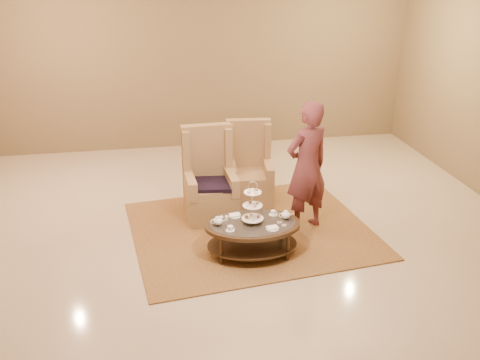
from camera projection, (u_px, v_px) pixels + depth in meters
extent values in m
plane|color=beige|center=(239.00, 242.00, 7.06)|extent=(8.00, 8.00, 0.00)
cube|color=white|center=(239.00, 242.00, 7.06)|extent=(8.00, 8.00, 0.02)
cube|color=olive|center=(202.00, 56.00, 10.01)|extent=(8.00, 0.04, 3.50)
cube|color=olive|center=(251.00, 230.00, 7.35)|extent=(3.44, 2.98, 0.02)
cylinder|color=black|center=(221.00, 251.00, 6.46)|extent=(0.05, 0.05, 0.39)
cylinder|color=black|center=(288.00, 247.00, 6.55)|extent=(0.05, 0.05, 0.39)
cylinder|color=black|center=(218.00, 234.00, 6.85)|extent=(0.05, 0.05, 0.39)
cylinder|color=black|center=(281.00, 230.00, 6.94)|extent=(0.05, 0.05, 0.39)
cylinder|color=silver|center=(253.00, 205.00, 6.51)|extent=(0.01, 0.01, 0.49)
torus|color=silver|center=(253.00, 186.00, 6.41)|extent=(0.13, 0.02, 0.12)
cylinder|color=white|center=(252.00, 218.00, 6.58)|extent=(0.29, 0.29, 0.01)
cylinder|color=white|center=(253.00, 205.00, 6.51)|extent=(0.26, 0.26, 0.01)
cylinder|color=white|center=(253.00, 192.00, 6.44)|extent=(0.23, 0.23, 0.01)
cylinder|color=#B75E61|center=(258.00, 216.00, 6.58)|extent=(0.04, 0.04, 0.03)
cylinder|color=#E0B370|center=(252.00, 214.00, 6.64)|extent=(0.04, 0.04, 0.03)
cylinder|color=brown|center=(246.00, 217.00, 6.56)|extent=(0.04, 0.04, 0.03)
cylinder|color=#EDE2C9|center=(253.00, 220.00, 6.50)|extent=(0.04, 0.04, 0.03)
ellipsoid|color=#E0B370|center=(258.00, 203.00, 6.53)|extent=(0.05, 0.05, 0.03)
ellipsoid|color=brown|center=(250.00, 202.00, 6.56)|extent=(0.05, 0.05, 0.03)
ellipsoid|color=#EDE2C9|center=(248.00, 205.00, 6.48)|extent=(0.05, 0.05, 0.03)
ellipsoid|color=#B75E61|center=(255.00, 206.00, 6.45)|extent=(0.05, 0.05, 0.03)
cube|color=brown|center=(256.00, 190.00, 6.47)|extent=(0.05, 0.03, 0.02)
cube|color=#EDE2C9|center=(249.00, 190.00, 6.48)|extent=(0.05, 0.03, 0.02)
cube|color=#B75E61|center=(249.00, 193.00, 6.40)|extent=(0.05, 0.03, 0.02)
cube|color=#E0B370|center=(256.00, 193.00, 6.39)|extent=(0.05, 0.03, 0.02)
ellipsoid|color=white|center=(218.00, 221.00, 6.51)|extent=(0.12, 0.12, 0.09)
cylinder|color=white|center=(218.00, 218.00, 6.50)|extent=(0.06, 0.06, 0.01)
sphere|color=white|center=(218.00, 217.00, 6.49)|extent=(0.02, 0.02, 0.02)
cone|color=white|center=(224.00, 221.00, 6.52)|extent=(0.07, 0.03, 0.05)
torus|color=white|center=(213.00, 221.00, 6.51)|extent=(0.07, 0.02, 0.07)
ellipsoid|color=white|center=(286.00, 215.00, 6.67)|extent=(0.12, 0.12, 0.09)
cylinder|color=white|center=(286.00, 211.00, 6.65)|extent=(0.06, 0.06, 0.01)
sphere|color=white|center=(286.00, 211.00, 6.65)|extent=(0.02, 0.02, 0.02)
cone|color=white|center=(292.00, 214.00, 6.68)|extent=(0.07, 0.03, 0.05)
torus|color=white|center=(281.00, 215.00, 6.66)|extent=(0.07, 0.02, 0.07)
cylinder|color=white|center=(230.00, 230.00, 6.41)|extent=(0.11, 0.11, 0.01)
cylinder|color=white|center=(230.00, 228.00, 6.39)|extent=(0.07, 0.07, 0.05)
torus|color=white|center=(233.00, 228.00, 6.40)|extent=(0.04, 0.01, 0.04)
cylinder|color=white|center=(273.00, 215.00, 6.79)|extent=(0.11, 0.11, 0.01)
cylinder|color=white|center=(273.00, 212.00, 6.78)|extent=(0.07, 0.07, 0.05)
torus|color=white|center=(276.00, 212.00, 6.78)|extent=(0.04, 0.01, 0.04)
cylinder|color=white|center=(235.00, 216.00, 6.76)|extent=(0.17, 0.17, 0.01)
cube|color=white|center=(235.00, 215.00, 6.75)|extent=(0.15, 0.12, 0.02)
cylinder|color=white|center=(272.00, 229.00, 6.44)|extent=(0.17, 0.17, 0.01)
cube|color=white|center=(272.00, 228.00, 6.44)|extent=(0.15, 0.12, 0.02)
cylinder|color=white|center=(226.00, 218.00, 6.64)|extent=(0.05, 0.05, 0.06)
cylinder|color=white|center=(284.00, 225.00, 6.51)|extent=(0.06, 0.06, 0.01)
cylinder|color=#B75E61|center=(284.00, 225.00, 6.51)|extent=(0.04, 0.04, 0.01)
cylinder|color=white|center=(280.00, 222.00, 6.59)|extent=(0.06, 0.06, 0.01)
cylinder|color=brown|center=(280.00, 222.00, 6.59)|extent=(0.04, 0.04, 0.01)
cylinder|color=white|center=(221.00, 217.00, 6.72)|extent=(0.06, 0.06, 0.01)
cylinder|color=#EDE2C9|center=(221.00, 216.00, 6.71)|extent=(0.04, 0.04, 0.01)
cube|color=#A37B4C|center=(211.00, 204.00, 7.65)|extent=(0.73, 0.73, 0.42)
cube|color=#A37B4C|center=(211.00, 188.00, 7.50)|extent=(0.62, 0.62, 0.10)
cube|color=#A37B4C|center=(207.00, 168.00, 7.74)|extent=(0.71, 0.17, 1.30)
cube|color=#A37B4C|center=(186.00, 151.00, 7.53)|extent=(0.11, 0.22, 0.60)
cube|color=#A37B4C|center=(228.00, 148.00, 7.65)|extent=(0.11, 0.22, 0.60)
cube|color=#A37B4C|center=(190.00, 185.00, 7.41)|extent=(0.15, 0.64, 0.26)
cube|color=#A37B4C|center=(231.00, 181.00, 7.53)|extent=(0.15, 0.64, 0.26)
cube|color=black|center=(211.00, 185.00, 7.45)|extent=(0.60, 0.55, 0.06)
cube|color=#A37B4C|center=(250.00, 190.00, 8.12)|extent=(0.73, 0.73, 0.40)
cube|color=#A37B4C|center=(250.00, 176.00, 7.98)|extent=(0.62, 0.62, 0.09)
cube|color=#A37B4C|center=(248.00, 158.00, 8.21)|extent=(0.67, 0.20, 1.23)
cube|color=#A37B4C|center=(230.00, 142.00, 8.04)|extent=(0.12, 0.22, 0.57)
cube|color=#A37B4C|center=(267.00, 141.00, 8.08)|extent=(0.12, 0.22, 0.57)
cube|color=#A37B4C|center=(232.00, 172.00, 7.93)|extent=(0.17, 0.61, 0.25)
cube|color=#A37B4C|center=(268.00, 171.00, 7.97)|extent=(0.17, 0.61, 0.25)
imported|color=#5D2829|center=(307.00, 167.00, 7.08)|extent=(0.77, 0.64, 1.81)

